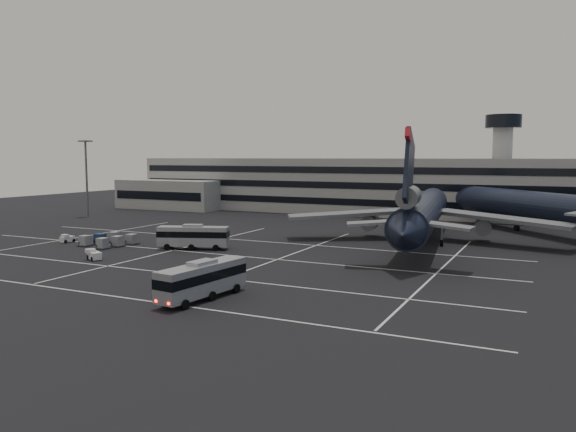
% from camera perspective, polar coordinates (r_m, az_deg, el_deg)
% --- Properties ---
extents(ground, '(260.00, 260.00, 0.00)m').
position_cam_1_polar(ground, '(81.73, -9.93, -4.17)').
color(ground, black).
rests_on(ground, ground).
extents(lane_markings, '(90.00, 55.62, 0.01)m').
position_cam_1_polar(lane_markings, '(81.77, -9.09, -4.15)').
color(lane_markings, silver).
rests_on(lane_markings, ground).
extents(terminal, '(125.00, 26.00, 24.00)m').
position_cam_1_polar(terminal, '(145.45, 5.63, 3.06)').
color(terminal, gray).
rests_on(terminal, ground).
extents(hills, '(352.00, 180.00, 44.00)m').
position_cam_1_polar(hills, '(238.48, 18.61, -0.66)').
color(hills, '#38332B').
rests_on(hills, ground).
extents(lightpole_left, '(2.40, 2.40, 18.28)m').
position_cam_1_polar(lightpole_left, '(143.11, -19.82, 4.65)').
color(lightpole_left, slate).
rests_on(lightpole_left, ground).
extents(trijet_main, '(47.05, 57.65, 18.08)m').
position_cam_1_polar(trijet_main, '(94.84, 13.53, 0.35)').
color(trijet_main, black).
rests_on(trijet_main, ground).
extents(trijet_far, '(42.80, 46.48, 18.08)m').
position_cam_1_polar(trijet_far, '(116.98, 22.59, 1.19)').
color(trijet_far, black).
rests_on(trijet_far, ground).
extents(bus_near, '(3.95, 11.44, 3.96)m').
position_cam_1_polar(bus_near, '(57.50, -8.71, -6.26)').
color(bus_near, gray).
rests_on(bus_near, ground).
extents(bus_far, '(11.23, 6.22, 3.89)m').
position_cam_1_polar(bus_far, '(88.64, -9.60, -1.98)').
color(bus_far, gray).
rests_on(bus_far, ground).
extents(tug_a, '(1.57, 2.34, 1.41)m').
position_cam_1_polar(tug_a, '(101.54, -21.54, -2.16)').
color(tug_a, silver).
rests_on(tug_a, ground).
extents(tug_b, '(2.79, 2.38, 1.55)m').
position_cam_1_polar(tug_b, '(83.03, -19.04, -3.77)').
color(tug_b, silver).
rests_on(tug_b, ground).
extents(uld_cluster, '(7.74, 8.70, 1.72)m').
position_cam_1_polar(uld_cluster, '(95.98, -17.77, -2.35)').
color(uld_cluster, '#2D2D30').
rests_on(uld_cluster, ground).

